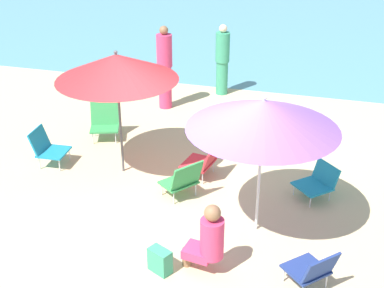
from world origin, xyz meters
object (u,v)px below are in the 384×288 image
beach_chair_e (312,269)px  person_b (165,68)px  beach_chair_a (105,121)px  beach_bag (160,261)px  umbrella_red (117,67)px  beach_chair_f (183,179)px  beach_chair_b (318,181)px  beach_chair_c (47,147)px  umbrella_purple (263,115)px  person_a (222,60)px  person_c (208,239)px  beach_chair_d (204,161)px

beach_chair_e → person_b: bearing=-11.0°
beach_chair_a → beach_bag: (2.29, -3.41, -0.18)m
umbrella_red → beach_chair_f: bearing=-24.3°
beach_chair_b → person_b: 4.49m
beach_chair_f → person_b: 3.77m
umbrella_red → beach_chair_b: size_ratio=2.84×
beach_chair_c → beach_chair_b: bearing=-1.0°
beach_chair_b → beach_chair_e: 2.17m
umbrella_purple → person_a: size_ratio=1.26×
umbrella_purple → person_a: umbrella_purple is taller
beach_chair_b → beach_chair_c: bearing=-41.6°
beach_chair_e → person_c: person_c is taller
beach_chair_d → person_a: bearing=-71.6°
beach_chair_d → beach_chair_e: bearing=140.2°
beach_chair_f → umbrella_red: bearing=12.6°
umbrella_red → beach_chair_d: size_ratio=3.36×
umbrella_purple → umbrella_red: (-2.47, 1.05, 0.07)m
beach_chair_d → beach_chair_e: 2.99m
beach_chair_b → beach_bag: bearing=8.7°
beach_chair_e → beach_chair_f: (-2.08, 1.55, 0.03)m
umbrella_purple → beach_chair_a: bearing=146.6°
beach_chair_c → beach_chair_f: bearing=-12.9°
umbrella_purple → person_c: size_ratio=2.04×
beach_chair_c → person_c: person_c is taller
person_c → umbrella_red: bearing=-38.0°
umbrella_red → person_b: 3.04m
umbrella_purple → beach_chair_d: 2.21m
beach_chair_f → beach_chair_a: bearing=-2.3°
umbrella_red → beach_chair_b: umbrella_red is taller
person_b → umbrella_red: bearing=-73.6°
umbrella_red → beach_chair_f: (1.23, -0.56, -1.51)m
umbrella_purple → person_b: bearing=124.2°
beach_chair_e → person_b: person_b is taller
umbrella_red → umbrella_purple: bearing=-23.0°
beach_chair_e → beach_chair_f: 2.59m
beach_chair_f → umbrella_purple: bearing=-164.8°
beach_chair_d → beach_chair_f: size_ratio=0.87×
beach_chair_c → person_b: person_b is taller
umbrella_purple → person_a: bearing=108.3°
beach_chair_b → person_c: 2.50m
beach_chair_c → beach_chair_e: bearing=-26.5°
umbrella_purple → person_b: umbrella_purple is taller
person_a → beach_bag: size_ratio=4.95×
umbrella_red → beach_chair_b: 3.60m
beach_chair_e → beach_chair_f: size_ratio=0.97×
umbrella_purple → person_b: 4.84m
umbrella_red → person_b: umbrella_red is taller
beach_chair_a → beach_chair_c: size_ratio=1.04×
umbrella_purple → beach_chair_c: (-3.81, 0.92, -1.44)m
beach_chair_c → beach_bag: 3.53m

